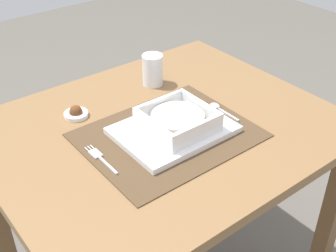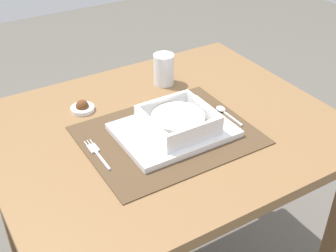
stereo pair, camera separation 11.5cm
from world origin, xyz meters
name	(u,v)px [view 1 (the left image)]	position (x,y,z in m)	size (l,w,h in m)	color
dining_table	(163,156)	(0.00, 0.00, 0.62)	(0.92, 0.75, 0.72)	brown
placemat	(168,135)	(-0.02, -0.05, 0.72)	(0.43, 0.35, 0.00)	#4C3823
serving_plate	(173,130)	(0.00, -0.05, 0.73)	(0.29, 0.22, 0.02)	white
porridge_bowl	(178,121)	(0.01, -0.05, 0.76)	(0.17, 0.17, 0.05)	white
fork	(99,157)	(-0.21, -0.02, 0.73)	(0.02, 0.14, 0.00)	silver
spoon	(218,108)	(0.17, -0.03, 0.73)	(0.02, 0.11, 0.01)	silver
butter_knife	(216,115)	(0.14, -0.06, 0.73)	(0.01, 0.13, 0.01)	black
drinking_glass	(153,71)	(0.12, 0.20, 0.77)	(0.06, 0.06, 0.10)	white
condiment_saucer	(76,113)	(-0.16, 0.18, 0.73)	(0.07, 0.07, 0.04)	white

